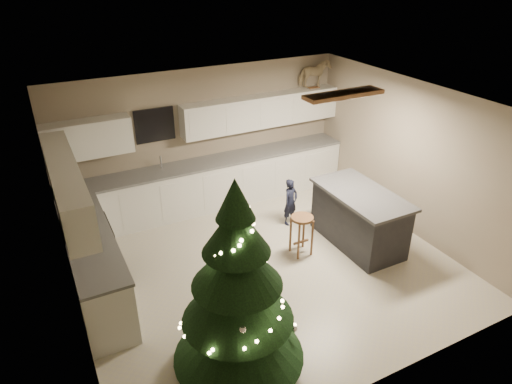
% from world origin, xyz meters
% --- Properties ---
extents(ground_plane, '(5.50, 5.50, 0.00)m').
position_xyz_m(ground_plane, '(0.00, 0.00, 0.00)').
color(ground_plane, '#BEB69E').
extents(room_shell, '(5.52, 5.02, 2.61)m').
position_xyz_m(room_shell, '(0.02, 0.00, 1.75)').
color(room_shell, gray).
rests_on(room_shell, ground_plane).
extents(cabinetry, '(5.50, 3.20, 2.00)m').
position_xyz_m(cabinetry, '(-0.91, 1.65, 0.76)').
color(cabinetry, silver).
rests_on(cabinetry, ground_plane).
extents(island, '(0.90, 1.70, 0.95)m').
position_xyz_m(island, '(1.68, -0.11, 0.48)').
color(island, black).
rests_on(island, ground_plane).
extents(bar_stool, '(0.36, 0.36, 0.68)m').
position_xyz_m(bar_stool, '(0.67, 0.06, 0.51)').
color(bar_stool, brown).
rests_on(bar_stool, ground_plane).
extents(christmas_tree, '(1.56, 1.51, 2.50)m').
position_xyz_m(christmas_tree, '(-1.23, -1.60, 1.03)').
color(christmas_tree, '#3F2816').
rests_on(christmas_tree, ground_plane).
extents(toddler, '(0.37, 0.30, 0.87)m').
position_xyz_m(toddler, '(1.00, 0.94, 0.43)').
color(toddler, black).
rests_on(toddler, ground_plane).
extents(rocking_horse, '(0.62, 0.29, 0.54)m').
position_xyz_m(rocking_horse, '(2.30, 2.33, 2.28)').
color(rocking_horse, brown).
rests_on(rocking_horse, cabinetry).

